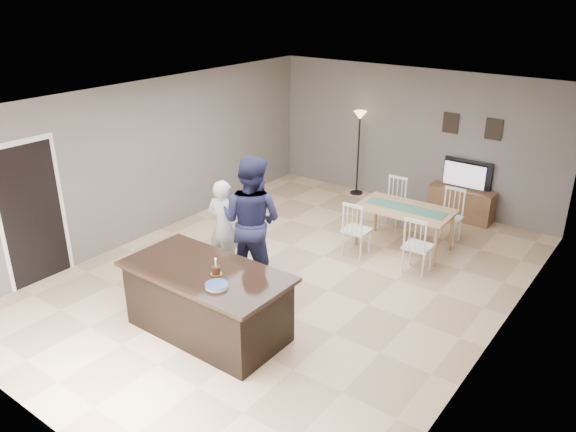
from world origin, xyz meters
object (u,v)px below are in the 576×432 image
Objects in this scene: dining_table at (405,215)px; floor_lamp at (359,130)px; man at (251,221)px; birthday_cake at (216,270)px; kitchen_island at (207,301)px; woman at (224,227)px; tv_console at (461,204)px; plate_stack at (217,286)px; television at (466,175)px.

floor_lamp is (-1.97, 1.83, 0.77)m from dining_table.
man reaches higher than birthday_cake.
dining_table is at bearing 79.20° from birthday_cake.
woman reaches higher than kitchen_island.
plate_stack is at bearing -97.78° from tv_console.
man reaches higher than television.
kitchen_island is 1.50m from man.
floor_lamp reaches higher than plate_stack.
dining_table is at bearing -42.87° from floor_lamp.
man is 1.12× the size of floor_lamp.
birthday_cake is (-1.02, -5.63, 0.09)m from television.
birthday_cake is 0.12× the size of dining_table.
television is at bearing 79.72° from birthday_cake.
birthday_cake is 3.84m from dining_table.
tv_console is 1.86m from dining_table.
kitchen_island is at bearing -102.16° from tv_console.
plate_stack is 0.15× the size of dining_table.
woman is at bearing 63.38° from television.
kitchen_island is 5.78m from television.
floor_lamp reaches higher than tv_console.
birthday_cake is 0.12× the size of floor_lamp.
dining_table is (0.49, 3.99, -0.32)m from plate_stack.
birthday_cake is at bearing 79.72° from television.
plate_stack is (0.41, -0.23, 0.47)m from kitchen_island.
plate_stack and dining_table have the same top height.
kitchen_island is at bearing 77.99° from television.
tv_console is 2.52m from floor_lamp.
floor_lamp is at bearing 1.26° from television.
kitchen_island is at bearing 115.64° from woman.
man is 9.12× the size of birthday_cake.
television is 5.73m from birthday_cake.
dining_table is 2.80m from floor_lamp.
floor_lamp reaches higher than television.
television reaches higher than dining_table.
man is at bearing -110.69° from tv_console.
plate_stack is (0.80, -1.58, -0.07)m from man.
kitchen_island is at bearing -79.10° from floor_lamp.
woman is at bearing -88.29° from floor_lamp.
woman is 4.29m from floor_lamp.
tv_console is 0.61× the size of man.
tv_console is at bearing -0.50° from floor_lamp.
television reaches higher than birthday_cake.
tv_console is at bearing -121.68° from man.
woman is 1.77m from birthday_cake.
dining_table reaches higher than tv_console.
television is at bearing -126.11° from woman.
birthday_cake is 0.33m from plate_stack.
television is 5.92m from plate_stack.
floor_lamp is (-1.08, 5.59, 0.92)m from kitchen_island.
man is at bearing 69.62° from television.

